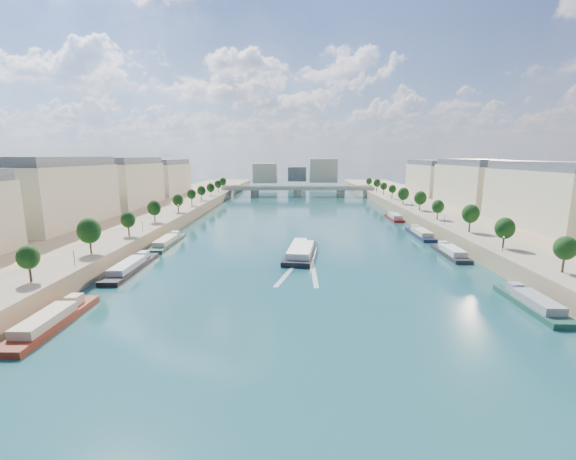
{
  "coord_description": "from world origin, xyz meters",
  "views": [
    {
      "loc": [
        -2.08,
        -54.09,
        29.92
      ],
      "look_at": [
        -4.39,
        74.9,
        5.0
      ],
      "focal_mm": 24.0,
      "sensor_mm": 36.0,
      "label": 1
    }
  ],
  "objects": [
    {
      "name": "buildings_left",
      "position": [
        -85.0,
        112.0,
        16.45
      ],
      "size": [
        16.0,
        226.0,
        23.2
      ],
      "color": "beige",
      "rests_on": "ground"
    },
    {
      "name": "quay_left",
      "position": [
        -72.0,
        100.0,
        2.5
      ],
      "size": [
        44.0,
        520.0,
        5.0
      ],
      "primitive_type": "cube",
      "color": "#9E8460",
      "rests_on": "ground"
    },
    {
      "name": "moored_barges_left",
      "position": [
        -45.5,
        27.85,
        0.84
      ],
      "size": [
        5.0,
        122.23,
        3.6
      ],
      "color": "#171A32",
      "rests_on": "ground"
    },
    {
      "name": "pave_right",
      "position": [
        57.0,
        100.0,
        5.05
      ],
      "size": [
        14.0,
        520.0,
        0.1
      ],
      "primitive_type": "cube",
      "color": "gray",
      "rests_on": "quay_right"
    },
    {
      "name": "lamps_right",
      "position": [
        52.5,
        105.0,
        7.78
      ],
      "size": [
        0.36,
        200.36,
        4.28
      ],
      "color": "black",
      "rests_on": "ground"
    },
    {
      "name": "lamps_left",
      "position": [
        -52.5,
        90.0,
        7.78
      ],
      "size": [
        0.36,
        200.36,
        4.28
      ],
      "color": "black",
      "rests_on": "ground"
    },
    {
      "name": "pave_left",
      "position": [
        -57.0,
        100.0,
        5.05
      ],
      "size": [
        14.0,
        520.0,
        0.1
      ],
      "primitive_type": "cube",
      "color": "gray",
      "rests_on": "quay_left"
    },
    {
      "name": "skyline",
      "position": [
        3.19,
        319.52,
        14.66
      ],
      "size": [
        79.0,
        42.0,
        22.0
      ],
      "color": "beige",
      "rests_on": "ground"
    },
    {
      "name": "bridge",
      "position": [
        0.0,
        232.63,
        5.08
      ],
      "size": [
        112.0,
        12.0,
        8.15
      ],
      "color": "#C1B79E",
      "rests_on": "ground"
    },
    {
      "name": "quay_right",
      "position": [
        72.0,
        100.0,
        2.5
      ],
      "size": [
        44.0,
        520.0,
        5.0
      ],
      "primitive_type": "cube",
      "color": "#9E8460",
      "rests_on": "ground"
    },
    {
      "name": "moored_barges_right",
      "position": [
        45.5,
        56.13,
        0.84
      ],
      "size": [
        5.0,
        160.53,
        3.6
      ],
      "color": "black",
      "rests_on": "ground"
    },
    {
      "name": "tour_barge",
      "position": [
        -0.27,
        59.88,
        1.07
      ],
      "size": [
        11.35,
        28.95,
        3.83
      ],
      "rotation": [
        0.0,
        0.0,
        -0.12
      ],
      "color": "black",
      "rests_on": "ground"
    },
    {
      "name": "buildings_right",
      "position": [
        85.0,
        112.0,
        16.45
      ],
      "size": [
        16.0,
        226.0,
        23.2
      ],
      "color": "beige",
      "rests_on": "ground"
    },
    {
      "name": "trees_right",
      "position": [
        55.0,
        110.0,
        10.48
      ],
      "size": [
        4.8,
        268.8,
        8.26
      ],
      "color": "#382B1E",
      "rests_on": "ground"
    },
    {
      "name": "wake",
      "position": [
        -0.27,
        43.29,
        0.02
      ],
      "size": [
        10.73,
        26.0,
        0.04
      ],
      "color": "silver",
      "rests_on": "ground"
    },
    {
      "name": "trees_left",
      "position": [
        -55.0,
        102.0,
        10.48
      ],
      "size": [
        4.8,
        268.8,
        8.26
      ],
      "color": "#382B1E",
      "rests_on": "ground"
    },
    {
      "name": "ground",
      "position": [
        0.0,
        100.0,
        0.0
      ],
      "size": [
        700.0,
        700.0,
        0.0
      ],
      "primitive_type": "plane",
      "color": "#0D3A3D",
      "rests_on": "ground"
    }
  ]
}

